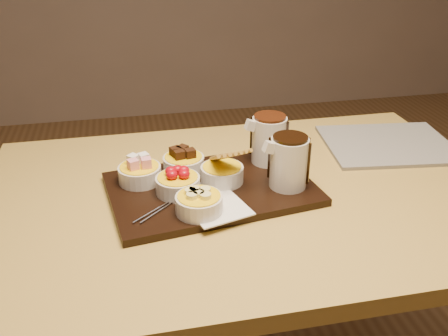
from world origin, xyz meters
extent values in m
cube|color=#BC9B45|center=(0.00, 0.00, 0.73)|extent=(1.20, 0.80, 0.04)
cylinder|color=#BC9B45|center=(-0.54, 0.34, 0.35)|extent=(0.06, 0.06, 0.71)
cylinder|color=#BC9B45|center=(0.54, 0.34, 0.35)|extent=(0.06, 0.06, 0.71)
cube|color=black|center=(-0.08, 0.01, 0.76)|extent=(0.50, 0.36, 0.02)
cube|color=white|center=(-0.08, -0.09, 0.77)|extent=(0.15, 0.15, 0.00)
cylinder|color=beige|center=(-0.23, 0.07, 0.79)|extent=(0.10, 0.10, 0.04)
cylinder|color=beige|center=(-0.13, 0.10, 0.79)|extent=(0.10, 0.10, 0.04)
cylinder|color=beige|center=(-0.15, 0.00, 0.79)|extent=(0.10, 0.10, 0.04)
cylinder|color=beige|center=(-0.05, 0.03, 0.79)|extent=(0.10, 0.10, 0.04)
cylinder|color=beige|center=(-0.12, -0.10, 0.79)|extent=(0.10, 0.10, 0.04)
cylinder|color=silver|center=(0.10, -0.02, 0.83)|extent=(0.10, 0.10, 0.12)
cylinder|color=silver|center=(0.09, 0.11, 0.83)|extent=(0.10, 0.10, 0.12)
cube|color=beige|center=(0.45, 0.16, 0.76)|extent=(0.37, 0.31, 0.01)
camera|label=1|loc=(-0.25, -0.98, 1.33)|focal=40.00mm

